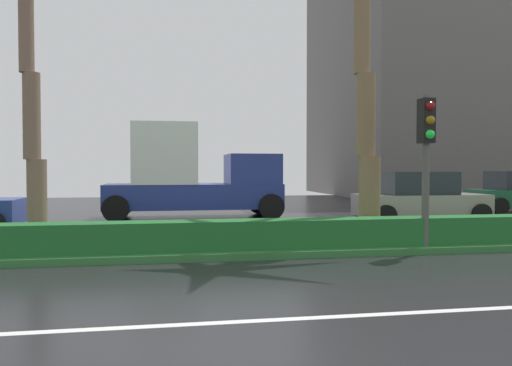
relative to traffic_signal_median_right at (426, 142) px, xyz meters
The scene contains 8 objects.
ground_plane 5.86m from the traffic_signal_median_right, 149.45° to the left, with size 90.00×42.00×0.10m, color black.
near_lane_divider_stripe 6.72m from the traffic_signal_median_right, 136.93° to the right, with size 81.00×0.14×0.01m, color white.
median_strip 5.42m from the traffic_signal_median_right, 159.57° to the left, with size 85.50×4.00×0.15m, color #2D6B33.
median_hedge 4.99m from the traffic_signal_median_right, behind, with size 76.50×0.70×0.60m.
traffic_signal_median_right is the anchor object (origin of this frame).
box_truck_lead 10.07m from the traffic_signal_median_right, 117.05° to the left, with size 6.40×2.64×3.46m.
car_in_traffic_second 6.71m from the traffic_signal_median_right, 63.50° to the left, with size 4.30×2.02×1.72m.
building_far_right 29.57m from the traffic_signal_median_right, 54.07° to the left, with size 21.98×14.77×17.49m.
Camera 1 is at (-0.98, -4.06, 1.83)m, focal length 36.38 mm.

